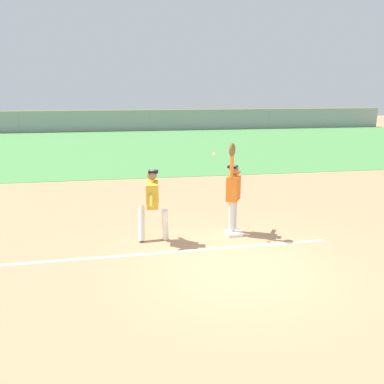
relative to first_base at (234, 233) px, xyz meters
name	(u,v)px	position (x,y,z in m)	size (l,w,h in m)	color
ground_plane	(240,268)	(-0.37, -1.85, -0.04)	(82.17, 82.17, 0.00)	tan
outfield_grass	(160,146)	(-0.37, 16.00, -0.04)	(41.86, 18.57, 0.01)	#4C8C47
chalk_foul_line	(61,260)	(-4.00, -0.90, -0.04)	(12.00, 0.10, 0.01)	white
first_base	(234,233)	(0.00, 0.00, 0.00)	(0.38, 0.38, 0.08)	white
fielder	(233,190)	(-0.01, 0.12, 1.08)	(0.54, 0.83, 2.28)	silver
runner	(153,201)	(-1.99, -0.10, 0.96)	(0.74, 0.85, 1.72)	white
baseball	(214,154)	(-0.53, -0.02, 1.99)	(0.07, 0.07, 0.07)	white
outfield_fence	(150,120)	(-0.37, 25.29, 0.82)	(41.94, 0.08, 1.73)	#93999E
parked_car_silver	(78,120)	(-6.61, 28.85, 0.63)	(4.50, 2.30, 1.25)	#B7B7BC
parked_car_white	(137,119)	(-1.37, 29.33, 0.63)	(4.43, 2.18, 1.25)	white
parked_car_tan	(187,118)	(3.38, 29.30, 0.63)	(4.49, 2.29, 1.25)	tan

